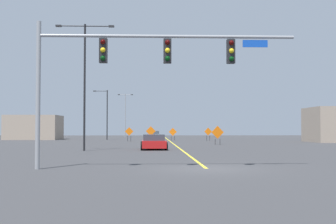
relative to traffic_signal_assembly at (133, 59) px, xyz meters
name	(u,v)px	position (x,y,z in m)	size (l,w,h in m)	color
ground	(207,169)	(3.18, 0.02, -4.72)	(178.41, 178.41, 0.00)	#38383A
road_centre_stripe	(168,139)	(3.18, 49.58, -4.72)	(0.16, 99.12, 0.01)	yellow
traffic_signal_assembly	(133,59)	(0.00, 0.00, 0.00)	(11.20, 0.44, 6.36)	gray
street_lamp_mid_left	(106,112)	(-6.34, 47.58, -0.47)	(2.24, 0.24, 7.62)	black
street_lamp_far_left	(125,112)	(-4.57, 66.16, 0.26)	(2.97, 0.24, 8.54)	gray
street_lamp_near_right	(85,76)	(-4.48, 15.15, 1.11)	(4.57, 0.24, 9.93)	black
construction_sign_right_shoulder	(208,132)	(8.59, 41.41, -3.55)	(1.09, 0.13, 1.84)	orange
construction_sign_median_far	(173,132)	(3.77, 44.32, -3.58)	(1.18, 0.16, 1.83)	orange
construction_sign_median_near	(218,133)	(7.75, 27.05, -3.47)	(1.36, 0.26, 2.02)	orange
construction_sign_left_shoulder	(151,132)	(0.56, 42.67, -3.45)	(1.40, 0.11, 2.06)	orange
construction_sign_left_lane	(129,132)	(-2.37, 40.17, -3.51)	(1.16, 0.13, 1.91)	orange
car_red_mid	(154,142)	(0.93, 17.03, -4.12)	(2.23, 3.90, 1.24)	red
car_silver_near	(154,135)	(1.08, 51.96, -4.11)	(1.96, 4.15, 1.33)	#B7BABF
roadside_building_west	(34,127)	(-17.84, 49.84, -2.83)	(7.96, 6.41, 3.80)	gray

